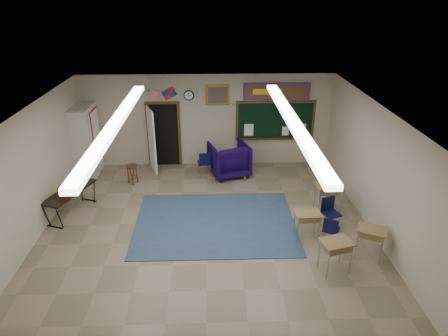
{
  "coord_description": "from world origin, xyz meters",
  "views": [
    {
      "loc": [
        0.13,
        -7.78,
        5.47
      ],
      "look_at": [
        0.45,
        1.5,
        1.21
      ],
      "focal_mm": 32.0,
      "sensor_mm": 36.0,
      "label": 1
    }
  ],
  "objects_px": {
    "student_desk_front_right": "(328,197)",
    "wooden_stool": "(132,174)",
    "wingback_armchair": "(229,159)",
    "student_desk_front_left": "(307,224)",
    "folding_table": "(71,201)"
  },
  "relations": [
    {
      "from": "folding_table",
      "to": "wingback_armchair",
      "type": "bearing_deg",
      "value": 48.02
    },
    {
      "from": "student_desk_front_left",
      "to": "wooden_stool",
      "type": "distance_m",
      "value": 5.53
    },
    {
      "from": "wingback_armchair",
      "to": "student_desk_front_left",
      "type": "distance_m",
      "value": 3.95
    },
    {
      "from": "student_desk_front_left",
      "to": "wooden_stool",
      "type": "xyz_separation_m",
      "value": [
        -4.59,
        3.08,
        -0.09
      ]
    },
    {
      "from": "folding_table",
      "to": "wooden_stool",
      "type": "xyz_separation_m",
      "value": [
        1.28,
        1.74,
        -0.06
      ]
    },
    {
      "from": "student_desk_front_right",
      "to": "folding_table",
      "type": "relative_size",
      "value": 0.47
    },
    {
      "from": "wingback_armchair",
      "to": "student_desk_front_right",
      "type": "relative_size",
      "value": 1.43
    },
    {
      "from": "wooden_stool",
      "to": "student_desk_front_right",
      "type": "bearing_deg",
      "value": -19.26
    },
    {
      "from": "wooden_stool",
      "to": "folding_table",
      "type": "bearing_deg",
      "value": -126.23
    },
    {
      "from": "wingback_armchair",
      "to": "wooden_stool",
      "type": "height_order",
      "value": "wingback_armchair"
    },
    {
      "from": "student_desk_front_left",
      "to": "wooden_stool",
      "type": "relative_size",
      "value": 1.2
    },
    {
      "from": "student_desk_front_right",
      "to": "wooden_stool",
      "type": "bearing_deg",
      "value": 157.89
    },
    {
      "from": "student_desk_front_left",
      "to": "student_desk_front_right",
      "type": "height_order",
      "value": "student_desk_front_right"
    },
    {
      "from": "student_desk_front_right",
      "to": "folding_table",
      "type": "distance_m",
      "value": 6.68
    },
    {
      "from": "student_desk_front_left",
      "to": "wingback_armchair",
      "type": "bearing_deg",
      "value": 113.22
    }
  ]
}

